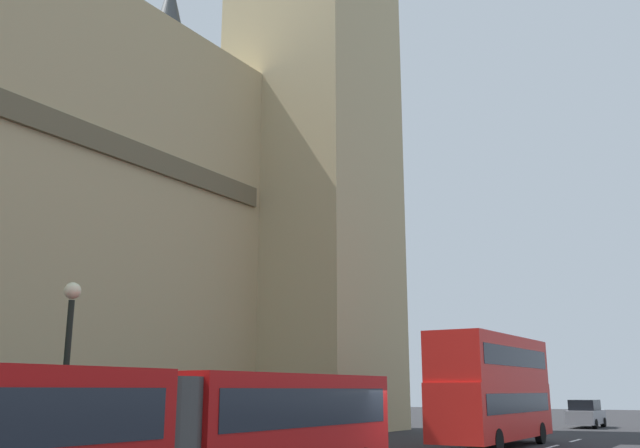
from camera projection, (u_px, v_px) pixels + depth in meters
articulated_bus at (146, 429)px, 13.79m from camera, size 16.47×2.54×2.90m
double_decker_bus at (493, 385)px, 31.51m from camera, size 10.13×2.54×4.90m
sedan_lead at (586, 414)px, 47.34m from camera, size 4.40×1.86×1.85m
street_lamp at (66, 368)px, 17.65m from camera, size 0.44×0.44×5.27m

